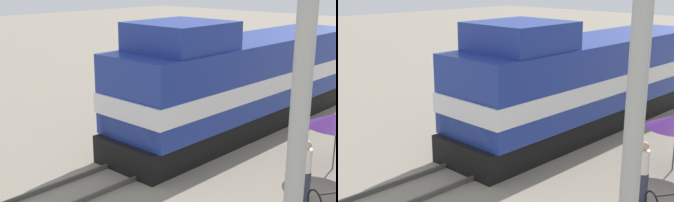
% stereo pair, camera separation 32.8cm
% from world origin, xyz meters
% --- Properties ---
extents(ground_plane, '(120.00, 120.00, 0.00)m').
position_xyz_m(ground_plane, '(0.00, 0.00, 0.00)').
color(ground_plane, gray).
extents(rail_near, '(0.08, 39.27, 0.15)m').
position_xyz_m(rail_near, '(-0.72, 0.00, 0.07)').
color(rail_near, '#4C4742').
rests_on(rail_near, ground_plane).
extents(rail_far, '(0.08, 39.27, 0.15)m').
position_xyz_m(rail_far, '(0.72, 0.00, 0.07)').
color(rail_far, '#4C4742').
rests_on(rail_far, ground_plane).
extents(locomotive, '(3.22, 14.60, 4.80)m').
position_xyz_m(locomotive, '(0.00, 3.49, 2.05)').
color(locomotive, black).
rests_on(locomotive, ground_plane).
extents(utility_pole, '(1.80, 0.48, 8.11)m').
position_xyz_m(utility_pole, '(5.89, -2.73, 4.10)').
color(utility_pole, '#B2B2AD').
rests_on(utility_pole, ground_plane).
extents(person_bystander, '(0.34, 0.34, 1.84)m').
position_xyz_m(person_bystander, '(5.25, -0.88, 1.01)').
color(person_bystander, '#2D3347').
rests_on(person_bystander, ground_plane).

